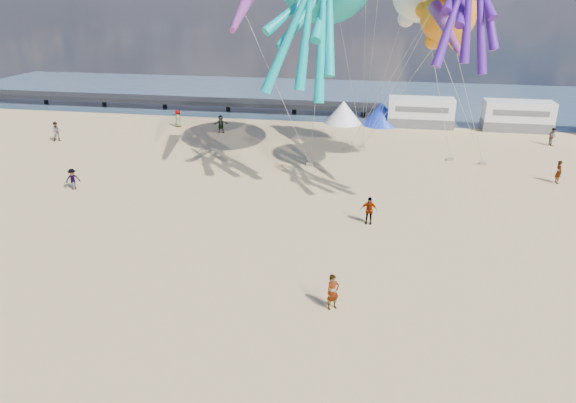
# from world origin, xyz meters

# --- Properties ---
(ground) EXTENTS (120.00, 120.00, 0.00)m
(ground) POSITION_xyz_m (0.00, 0.00, 0.00)
(ground) COLOR #DAB77E
(ground) RESTS_ON ground
(water) EXTENTS (120.00, 120.00, 0.00)m
(water) POSITION_xyz_m (0.00, 55.00, 0.02)
(water) COLOR #364E67
(water) RESTS_ON ground
(pier) EXTENTS (60.00, 3.00, 0.50)m
(pier) POSITION_xyz_m (-28.00, 44.00, 1.00)
(pier) COLOR black
(pier) RESTS_ON ground
(motorhome_0) EXTENTS (6.60, 2.50, 3.00)m
(motorhome_0) POSITION_xyz_m (6.00, 40.00, 1.50)
(motorhome_0) COLOR silver
(motorhome_0) RESTS_ON ground
(motorhome_1) EXTENTS (6.60, 2.50, 3.00)m
(motorhome_1) POSITION_xyz_m (15.50, 40.00, 1.50)
(motorhome_1) COLOR silver
(motorhome_1) RESTS_ON ground
(tent_white) EXTENTS (4.00, 4.00, 2.40)m
(tent_white) POSITION_xyz_m (-2.00, 40.00, 1.20)
(tent_white) COLOR white
(tent_white) RESTS_ON ground
(tent_blue) EXTENTS (4.00, 4.00, 2.40)m
(tent_blue) POSITION_xyz_m (2.00, 40.00, 1.20)
(tent_blue) COLOR #1933CC
(tent_blue) RESTS_ON ground
(standing_person) EXTENTS (0.72, 0.68, 1.66)m
(standing_person) POSITION_xyz_m (0.50, 4.80, 0.83)
(standing_person) COLOR tan
(standing_person) RESTS_ON ground
(beachgoer_0) EXTENTS (0.76, 0.65, 1.77)m
(beachgoer_0) POSITION_xyz_m (-18.77, 35.27, 0.88)
(beachgoer_0) COLOR #7F6659
(beachgoer_0) RESTS_ON ground
(beachgoer_1) EXTENTS (0.70, 0.90, 1.62)m
(beachgoer_1) POSITION_xyz_m (17.50, 34.75, 0.81)
(beachgoer_1) COLOR #7F6659
(beachgoer_1) RESTS_ON ground
(beachgoer_2) EXTENTS (0.94, 0.89, 1.52)m
(beachgoer_2) POSITION_xyz_m (-19.06, 16.32, 0.76)
(beachgoer_2) COLOR #7F6659
(beachgoer_2) RESTS_ON ground
(beachgoer_3) EXTENTS (1.11, 0.64, 1.71)m
(beachgoer_3) POSITION_xyz_m (1.70, 14.21, 0.86)
(beachgoer_3) COLOR #7F6659
(beachgoer_3) RESTS_ON ground
(beachgoer_4) EXTENTS (1.13, 0.82, 1.77)m
(beachgoer_4) POSITION_xyz_m (-13.61, 33.62, 0.89)
(beachgoer_4) COLOR #7F6659
(beachgoer_4) RESTS_ON ground
(beachgoer_5) EXTENTS (0.74, 1.64, 1.71)m
(beachgoer_5) POSITION_xyz_m (15.02, 23.98, 0.85)
(beachgoer_5) COLOR #7F6659
(beachgoer_5) RESTS_ON ground
(beachgoer_7) EXTENTS (1.08, 0.96, 1.85)m
(beachgoer_7) POSITION_xyz_m (-27.75, 27.76, 0.93)
(beachgoer_7) COLOR #7F6659
(beachgoer_7) RESTS_ON ground
(sandbag_a) EXTENTS (0.50, 0.35, 0.22)m
(sandbag_a) POSITION_xyz_m (-3.40, 24.80, 0.11)
(sandbag_a) COLOR gray
(sandbag_a) RESTS_ON ground
(sandbag_b) EXTENTS (0.50, 0.35, 0.22)m
(sandbag_b) POSITION_xyz_m (-0.71, 29.75, 0.11)
(sandbag_b) COLOR gray
(sandbag_b) RESTS_ON ground
(sandbag_c) EXTENTS (0.50, 0.35, 0.22)m
(sandbag_c) POSITION_xyz_m (10.40, 27.53, 0.11)
(sandbag_c) COLOR gray
(sandbag_c) RESTS_ON ground
(sandbag_d) EXTENTS (0.50, 0.35, 0.22)m
(sandbag_d) POSITION_xyz_m (7.92, 28.26, 0.11)
(sandbag_d) COLOR gray
(sandbag_d) RESTS_ON ground
(sandbag_e) EXTENTS (0.50, 0.35, 0.22)m
(sandbag_e) POSITION_xyz_m (0.54, 30.78, 0.11)
(sandbag_e) COLOR gray
(sandbag_e) RESTS_ON ground
(kite_teddy_orange) EXTENTS (5.59, 5.39, 6.59)m
(kite_teddy_orange) POSITION_xyz_m (6.14, 24.96, 11.43)
(kite_teddy_orange) COLOR orange
(windsock_left) EXTENTS (1.48, 7.08, 7.04)m
(windsock_left) POSITION_xyz_m (-7.82, 21.97, 11.91)
(windsock_left) COLOR red
(windsock_right) EXTENTS (2.28, 5.09, 5.04)m
(windsock_right) POSITION_xyz_m (5.53, 18.98, 10.93)
(windsock_right) COLOR red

